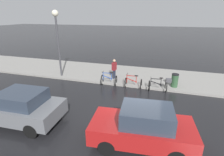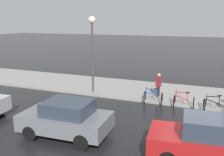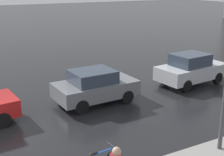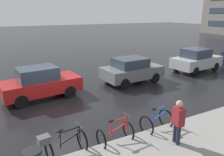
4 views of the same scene
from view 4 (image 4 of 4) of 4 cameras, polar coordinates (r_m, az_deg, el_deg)
The scene contains 8 objects.
ground_plane at distance 10.52m, azimuth -12.28°, elevation -7.74°, with size 140.00×140.00×0.00m, color black.
bicycle_nearest at distance 7.03m, azimuth -13.04°, elevation -16.35°, with size 0.87×1.46×0.99m.
bicycle_second at distance 7.56m, azimuth 0.88°, elevation -14.33°, with size 0.72×1.16×0.98m.
bicycle_third at distance 8.45m, azimuth 11.56°, elevation -10.96°, with size 0.85×1.15×1.01m.
car_red at distance 11.82m, azimuth -18.15°, elevation -1.20°, with size 2.10×4.03×1.65m.
car_grey at distance 13.90m, azimuth 5.10°, elevation 2.14°, with size 2.14×3.88×1.58m.
car_silver at distance 17.76m, azimuth 21.16°, elevation 4.41°, with size 2.21×4.14×1.71m.
pedestrian at distance 7.47m, azimuth 16.83°, elevation -10.78°, with size 0.44×0.31×1.65m.
Camera 4 is at (9.28, -2.49, 4.29)m, focal length 35.00 mm.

